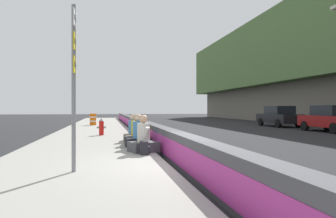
{
  "coord_description": "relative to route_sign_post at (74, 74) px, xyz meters",
  "views": [
    {
      "loc": [
        -7.56,
        1.95,
        1.5
      ],
      "look_at": [
        6.46,
        -0.78,
        1.48
      ],
      "focal_mm": 33.87,
      "sensor_mm": 36.0,
      "label": 1
    }
  ],
  "objects": [
    {
      "name": "parked_car_fourth",
      "position": [
        16.93,
        -14.73,
        -1.37
      ],
      "size": [
        4.51,
        1.97,
        1.71
      ],
      "color": "black",
      "rests_on": "ground_plane"
    },
    {
      "name": "seated_person_far",
      "position": [
        6.33,
        -1.79,
        -1.75
      ],
      "size": [
        0.74,
        0.85,
        1.11
      ],
      "color": "#706651",
      "rests_on": "sidewalk_strip"
    },
    {
      "name": "seated_person_rear",
      "position": [
        5.13,
        -1.82,
        -1.73
      ],
      "size": [
        0.85,
        0.95,
        1.15
      ],
      "color": "#424247",
      "rests_on": "sidewalk_strip"
    },
    {
      "name": "route_sign_post",
      "position": [
        0.0,
        0.0,
        0.0
      ],
      "size": [
        0.44,
        0.09,
        3.6
      ],
      "color": "gray",
      "rests_on": "sidewalk_strip"
    },
    {
      "name": "construction_barrel",
      "position": [
        19.61,
        0.4,
        -1.61
      ],
      "size": [
        0.54,
        0.54,
        0.95
      ],
      "color": "orange",
      "rests_on": "sidewalk_strip"
    },
    {
      "name": "seated_person_middle",
      "position": [
        4.06,
        -1.79,
        -1.73
      ],
      "size": [
        0.82,
        0.92,
        1.16
      ],
      "color": "black",
      "rests_on": "sidewalk_strip"
    },
    {
      "name": "seated_person_foreground",
      "position": [
        2.86,
        -1.83,
        -1.73
      ],
      "size": [
        0.93,
        1.01,
        1.16
      ],
      "color": "#424247",
      "rests_on": "sidewalk_strip"
    },
    {
      "name": "parked_car_third",
      "position": [
        10.78,
        -14.77,
        -1.37
      ],
      "size": [
        4.52,
        1.99,
        1.71
      ],
      "color": "maroon",
      "rests_on": "ground_plane"
    },
    {
      "name": "jersey_barrier",
      "position": [
        0.49,
        -2.63,
        -1.81
      ],
      "size": [
        76.0,
        0.45,
        0.85
      ],
      "color": "#47474C",
      "rests_on": "ground_plane"
    },
    {
      "name": "fire_hydrant",
      "position": [
        9.47,
        -0.43,
        -1.65
      ],
      "size": [
        0.26,
        0.46,
        0.88
      ],
      "color": "red",
      "rests_on": "sidewalk_strip"
    },
    {
      "name": "sidewalk_strip",
      "position": [
        0.49,
        0.02,
        -2.16
      ],
      "size": [
        80.0,
        4.4,
        0.14
      ],
      "primitive_type": "cube",
      "color": "gray",
      "rests_on": "ground_plane"
    },
    {
      "name": "backpack",
      "position": [
        2.21,
        -1.78,
        -1.9
      ],
      "size": [
        0.32,
        0.28,
        0.4
      ],
      "color": "#232328",
      "rests_on": "sidewalk_strip"
    },
    {
      "name": "ground_plane",
      "position": [
        0.49,
        -2.63,
        -2.23
      ],
      "size": [
        160.0,
        160.0,
        0.0
      ],
      "primitive_type": "plane",
      "color": "#232326",
      "rests_on": "ground"
    }
  ]
}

